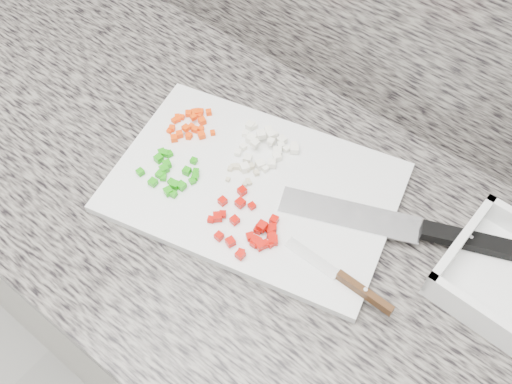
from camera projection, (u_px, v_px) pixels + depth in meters
cabinet at (225, 300)px, 1.31m from camera, size 3.92×0.62×0.86m
countertop at (213, 188)px, 0.94m from camera, size 3.96×0.64×0.04m
cutting_board at (254, 187)px, 0.91m from camera, size 0.50×0.39×0.01m
carrot_pile at (191, 124)px, 0.97m from camera, size 0.08×0.09×0.02m
onion_pile at (265, 146)px, 0.94m from camera, size 0.11×0.10×0.02m
green_pepper_pile at (170, 173)px, 0.91m from camera, size 0.09×0.09×0.01m
red_pepper_pile at (249, 228)px, 0.85m from camera, size 0.12×0.10×0.02m
garlic_pile at (244, 171)px, 0.91m from camera, size 0.05×0.05×0.01m
chef_knife at (427, 231)px, 0.85m from camera, size 0.34×0.17×0.02m
paring_knife at (351, 284)px, 0.80m from camera, size 0.18×0.02×0.02m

